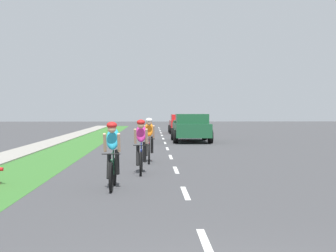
{
  "coord_description": "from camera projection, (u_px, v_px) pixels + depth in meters",
  "views": [
    {
      "loc": [
        -0.74,
        -4.26,
        1.83
      ],
      "look_at": [
        -0.06,
        16.72,
        1.19
      ],
      "focal_mm": 53.42,
      "sensor_mm": 36.0,
      "label": 1
    }
  ],
  "objects": [
    {
      "name": "ground_plane",
      "position": [
        167.0,
        148.0,
        24.32
      ],
      "size": [
        120.0,
        120.0,
        0.0
      ],
      "primitive_type": "plane",
      "color": "#424244"
    },
    {
      "name": "grass_verge",
      "position": [
        72.0,
        148.0,
        24.17
      ],
      "size": [
        2.31,
        70.0,
        0.01
      ],
      "primitive_type": "cube",
      "color": "#38722D",
      "rests_on": "ground_plane"
    },
    {
      "name": "sidewalk_concrete",
      "position": [
        33.0,
        148.0,
        24.11
      ],
      "size": [
        1.42,
        70.0,
        0.1
      ],
      "primitive_type": "cube",
      "color": "#9E998E",
      "rests_on": "ground_plane"
    },
    {
      "name": "lane_markings_center",
      "position": [
        165.0,
        143.0,
        28.31
      ],
      "size": [
        0.12,
        53.49,
        0.01
      ],
      "color": "white",
      "rests_on": "ground_plane"
    },
    {
      "name": "cyclist_lead",
      "position": [
        113.0,
        154.0,
        11.64
      ],
      "size": [
        0.42,
        1.72,
        1.58
      ],
      "color": "black",
      "rests_on": "ground_plane"
    },
    {
      "name": "cyclist_trailing",
      "position": [
        141.0,
        146.0,
        14.48
      ],
      "size": [
        0.42,
        1.72,
        1.58
      ],
      "color": "black",
      "rests_on": "ground_plane"
    },
    {
      "name": "cyclist_distant",
      "position": [
        149.0,
        140.0,
        17.6
      ],
      "size": [
        0.42,
        1.72,
        1.58
      ],
      "color": "black",
      "rests_on": "ground_plane"
    },
    {
      "name": "pickup_dark_green",
      "position": [
        191.0,
        128.0,
        29.35
      ],
      "size": [
        2.22,
        5.1,
        1.64
      ],
      "color": "#194C2D",
      "rests_on": "ground_plane"
    },
    {
      "name": "sedan_red",
      "position": [
        181.0,
        124.0,
        40.61
      ],
      "size": [
        1.98,
        4.3,
        1.52
      ],
      "color": "red",
      "rests_on": "ground_plane"
    }
  ]
}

